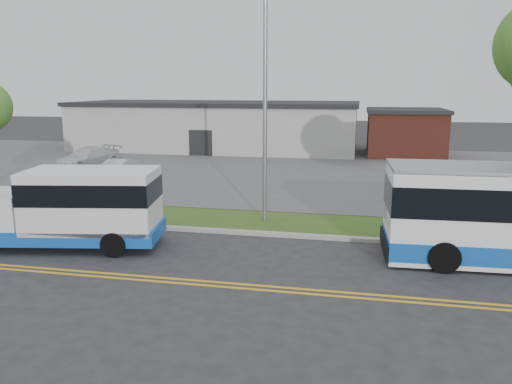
% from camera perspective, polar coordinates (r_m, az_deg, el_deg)
% --- Properties ---
extents(ground, '(140.00, 140.00, 0.00)m').
position_cam_1_polar(ground, '(19.38, -9.36, -5.28)').
color(ground, '#28282B').
rests_on(ground, ground).
extents(lane_line_north, '(70.00, 0.12, 0.01)m').
position_cam_1_polar(lane_line_north, '(16.04, -14.31, -9.18)').
color(lane_line_north, gold).
rests_on(lane_line_north, ground).
extents(lane_line_south, '(70.00, 0.12, 0.01)m').
position_cam_1_polar(lane_line_south, '(15.79, -14.79, -9.56)').
color(lane_line_south, gold).
rests_on(lane_line_south, ground).
extents(curb, '(80.00, 0.30, 0.15)m').
position_cam_1_polar(curb, '(20.34, -8.27, -4.19)').
color(curb, '#9E9B93').
rests_on(curb, ground).
extents(verge, '(80.00, 3.30, 0.10)m').
position_cam_1_polar(verge, '(21.98, -6.68, -2.99)').
color(verge, '#2C511B').
rests_on(verge, ground).
extents(parking_lot, '(80.00, 25.00, 0.10)m').
position_cam_1_polar(parking_lot, '(35.36, 0.48, 2.78)').
color(parking_lot, '#4C4C4F').
rests_on(parking_lot, ground).
extents(commercial_building, '(25.40, 10.40, 4.35)m').
position_cam_1_polar(commercial_building, '(46.18, -4.47, 7.57)').
color(commercial_building, '#9E9E99').
rests_on(commercial_building, ground).
extents(brick_wing, '(6.30, 7.30, 3.90)m').
position_cam_1_polar(brick_wing, '(43.56, 16.64, 6.56)').
color(brick_wing, brown).
rests_on(brick_wing, ground).
extents(streetlight_near, '(0.35, 1.53, 9.50)m').
position_cam_1_polar(streetlight_near, '(20.33, 1.00, 10.67)').
color(streetlight_near, gray).
rests_on(streetlight_near, verge).
extents(shuttle_bus, '(7.62, 3.57, 2.82)m').
position_cam_1_polar(shuttle_bus, '(19.03, -20.19, -1.49)').
color(shuttle_bus, '#104FB0').
rests_on(shuttle_bus, ground).
extents(parked_car_a, '(1.77, 4.04, 1.29)m').
position_cam_1_polar(parked_car_a, '(31.01, -15.65, 2.34)').
color(parked_car_a, '#B0B4B8').
rests_on(parked_car_a, parking_lot).
extents(parked_car_b, '(3.52, 5.41, 1.46)m').
position_cam_1_polar(parked_car_b, '(36.64, -18.71, 3.70)').
color(parked_car_b, silver).
rests_on(parked_car_b, parking_lot).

